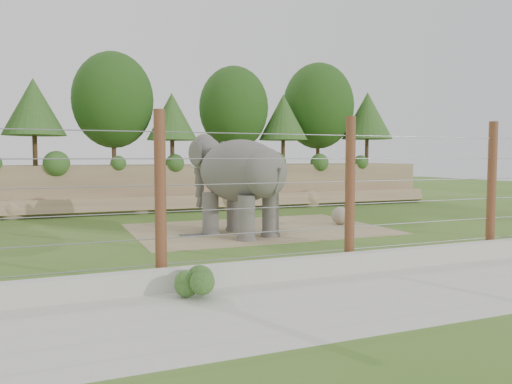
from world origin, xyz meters
name	(u,v)px	position (x,y,z in m)	size (l,w,h in m)	color
ground	(278,241)	(0.00, 0.00, 0.00)	(90.00, 90.00, 0.00)	#3E6C1E
back_embankment	(196,139)	(0.59, 12.68, 3.97)	(30.00, 5.52, 8.77)	#84684C
dirt_patch	(258,229)	(0.50, 3.00, 0.01)	(10.00, 7.00, 0.02)	#917D56
drain_grate	(193,235)	(-2.41, 2.27, 0.04)	(1.00, 0.60, 0.03)	#262628
elephant	(240,186)	(-0.77, 1.70, 1.88)	(1.99, 4.64, 3.76)	#66625C
stone_ball	(340,216)	(4.33, 2.87, 0.40)	(0.77, 0.77, 0.77)	gray
retaining_wall	(360,262)	(0.00, -5.00, 0.25)	(26.00, 0.35, 0.50)	beige
walkway	(412,291)	(0.00, -7.00, 0.01)	(26.00, 4.00, 0.01)	beige
barrier_fence	(350,193)	(0.00, -4.50, 2.00)	(20.26, 0.26, 4.00)	#5F2818
walkway_shrub	(194,284)	(-4.59, -5.80, 0.32)	(0.62, 0.62, 0.62)	#265319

